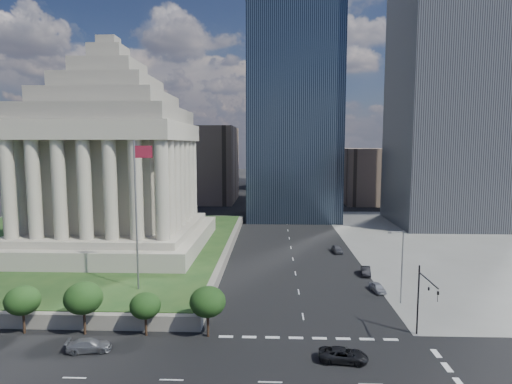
{
  "coord_description": "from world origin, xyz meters",
  "views": [
    {
      "loc": [
        -3.85,
        -31.45,
        21.3
      ],
      "look_at": [
        -5.81,
        18.21,
        15.81
      ],
      "focal_mm": 30.0,
      "sensor_mm": 36.0,
      "label": 1
    }
  ],
  "objects_px": {
    "war_memorial": "(112,144)",
    "parked_sedan_far": "(337,249)",
    "traffic_signal_ne": "(424,295)",
    "suv_grey": "(89,345)",
    "pickup_truck": "(343,355)",
    "flagpole": "(137,207)",
    "parked_sedan_near": "(378,287)",
    "parked_sedan_mid": "(366,271)",
    "street_lamp_north": "(401,262)"
  },
  "relations": [
    {
      "from": "parked_sedan_mid",
      "to": "flagpole",
      "type": "bearing_deg",
      "value": -149.83
    },
    {
      "from": "traffic_signal_ne",
      "to": "parked_sedan_near",
      "type": "height_order",
      "value": "traffic_signal_ne"
    },
    {
      "from": "war_memorial",
      "to": "parked_sedan_near",
      "type": "distance_m",
      "value": 53.32
    },
    {
      "from": "war_memorial",
      "to": "parked_sedan_far",
      "type": "distance_m",
      "value": 47.91
    },
    {
      "from": "parked_sedan_mid",
      "to": "parked_sedan_far",
      "type": "xyz_separation_m",
      "value": [
        -2.5,
        14.69,
        0.04
      ]
    },
    {
      "from": "parked_sedan_far",
      "to": "pickup_truck",
      "type": "bearing_deg",
      "value": -101.44
    },
    {
      "from": "parked_sedan_mid",
      "to": "war_memorial",
      "type": "bearing_deg",
      "value": 175.1
    },
    {
      "from": "parked_sedan_far",
      "to": "flagpole",
      "type": "bearing_deg",
      "value": -141.28
    },
    {
      "from": "flagpole",
      "to": "parked_sedan_near",
      "type": "height_order",
      "value": "flagpole"
    },
    {
      "from": "pickup_truck",
      "to": "parked_sedan_mid",
      "type": "xyz_separation_m",
      "value": [
        8.32,
        28.58,
        0.0
      ]
    },
    {
      "from": "war_memorial",
      "to": "flagpole",
      "type": "height_order",
      "value": "war_memorial"
    },
    {
      "from": "street_lamp_north",
      "to": "parked_sedan_near",
      "type": "xyz_separation_m",
      "value": [
        -1.83,
        4.52,
        -5.03
      ]
    },
    {
      "from": "war_memorial",
      "to": "traffic_signal_ne",
      "type": "relative_size",
      "value": 4.88
    },
    {
      "from": "street_lamp_north",
      "to": "pickup_truck",
      "type": "distance_m",
      "value": 19.6
    },
    {
      "from": "parked_sedan_far",
      "to": "street_lamp_north",
      "type": "bearing_deg",
      "value": -84.77
    },
    {
      "from": "pickup_truck",
      "to": "traffic_signal_ne",
      "type": "bearing_deg",
      "value": -57.28
    },
    {
      "from": "parked_sedan_mid",
      "to": "parked_sedan_far",
      "type": "distance_m",
      "value": 14.9
    },
    {
      "from": "flagpole",
      "to": "suv_grey",
      "type": "bearing_deg",
      "value": -93.87
    },
    {
      "from": "street_lamp_north",
      "to": "suv_grey",
      "type": "bearing_deg",
      "value": -157.49
    },
    {
      "from": "parked_sedan_near",
      "to": "pickup_truck",
      "type": "bearing_deg",
      "value": -120.6
    },
    {
      "from": "war_memorial",
      "to": "parked_sedan_far",
      "type": "height_order",
      "value": "war_memorial"
    },
    {
      "from": "war_memorial",
      "to": "parked_sedan_far",
      "type": "bearing_deg",
      "value": 5.66
    },
    {
      "from": "traffic_signal_ne",
      "to": "pickup_truck",
      "type": "relative_size",
      "value": 1.65
    },
    {
      "from": "war_memorial",
      "to": "pickup_truck",
      "type": "relative_size",
      "value": 8.06
    },
    {
      "from": "traffic_signal_ne",
      "to": "suv_grey",
      "type": "relative_size",
      "value": 1.77
    },
    {
      "from": "war_memorial",
      "to": "street_lamp_north",
      "type": "height_order",
      "value": "war_memorial"
    },
    {
      "from": "pickup_truck",
      "to": "parked_sedan_mid",
      "type": "height_order",
      "value": "parked_sedan_mid"
    },
    {
      "from": "pickup_truck",
      "to": "parked_sedan_near",
      "type": "distance_m",
      "value": 22.16
    },
    {
      "from": "parked_sedan_near",
      "to": "war_memorial",
      "type": "bearing_deg",
      "value": 149.34
    },
    {
      "from": "parked_sedan_near",
      "to": "parked_sedan_far",
      "type": "distance_m",
      "value": 22.87
    },
    {
      "from": "traffic_signal_ne",
      "to": "war_memorial",
      "type": "bearing_deg",
      "value": 143.58
    },
    {
      "from": "traffic_signal_ne",
      "to": "suv_grey",
      "type": "bearing_deg",
      "value": -174.08
    },
    {
      "from": "suv_grey",
      "to": "flagpole",
      "type": "bearing_deg",
      "value": -13.46
    },
    {
      "from": "suv_grey",
      "to": "parked_sedan_mid",
      "type": "height_order",
      "value": "parked_sedan_mid"
    },
    {
      "from": "traffic_signal_ne",
      "to": "parked_sedan_far",
      "type": "distance_m",
      "value": 38.99
    },
    {
      "from": "suv_grey",
      "to": "parked_sedan_near",
      "type": "height_order",
      "value": "suv_grey"
    },
    {
      "from": "flagpole",
      "to": "parked_sedan_far",
      "type": "relative_size",
      "value": 4.76
    },
    {
      "from": "pickup_truck",
      "to": "street_lamp_north",
      "type": "bearing_deg",
      "value": -26.45
    },
    {
      "from": "pickup_truck",
      "to": "war_memorial",
      "type": "bearing_deg",
      "value": 49.53
    },
    {
      "from": "street_lamp_north",
      "to": "parked_sedan_mid",
      "type": "distance_m",
      "value": 13.64
    },
    {
      "from": "war_memorial",
      "to": "pickup_truck",
      "type": "bearing_deg",
      "value": -46.38
    },
    {
      "from": "pickup_truck",
      "to": "suv_grey",
      "type": "relative_size",
      "value": 1.07
    },
    {
      "from": "suv_grey",
      "to": "parked_sedan_mid",
      "type": "relative_size",
      "value": 1.1
    },
    {
      "from": "suv_grey",
      "to": "traffic_signal_ne",
      "type": "bearing_deg",
      "value": -93.67
    },
    {
      "from": "traffic_signal_ne",
      "to": "street_lamp_north",
      "type": "distance_m",
      "value": 11.34
    },
    {
      "from": "war_memorial",
      "to": "parked_sedan_near",
      "type": "xyz_separation_m",
      "value": [
        45.5,
        -18.48,
        -20.77
      ]
    },
    {
      "from": "street_lamp_north",
      "to": "parked_sedan_far",
      "type": "height_order",
      "value": "street_lamp_north"
    },
    {
      "from": "traffic_signal_ne",
      "to": "parked_sedan_far",
      "type": "height_order",
      "value": "traffic_signal_ne"
    },
    {
      "from": "flagpole",
      "to": "parked_sedan_mid",
      "type": "height_order",
      "value": "flagpole"
    },
    {
      "from": "parked_sedan_far",
      "to": "traffic_signal_ne",
      "type": "bearing_deg",
      "value": -88.6
    }
  ]
}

